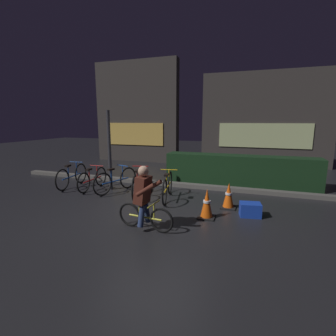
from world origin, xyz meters
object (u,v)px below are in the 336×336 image
parked_bike_left_mid (93,179)px  blue_crate (250,210)px  parked_bike_leftmost (72,176)px  parked_bike_center_right (139,183)px  traffic_cone_far (229,196)px  parked_bike_right_mid (168,186)px  cyclist (144,197)px  traffic_cone_near (207,204)px  parked_bike_center_left (116,180)px  street_post (110,151)px

parked_bike_left_mid → blue_crate: 4.66m
parked_bike_leftmost → parked_bike_center_right: bearing=-100.6°
parked_bike_leftmost → blue_crate: size_ratio=3.74×
parked_bike_left_mid → traffic_cone_far: (4.09, -0.35, -0.02)m
parked_bike_right_mid → cyclist: 1.93m
traffic_cone_near → cyclist: cyclist is taller
traffic_cone_far → blue_crate: 0.66m
parked_bike_right_mid → traffic_cone_near: parked_bike_right_mid is taller
parked_bike_center_right → cyclist: 2.23m
parked_bike_center_left → parked_bike_right_mid: 1.67m
parked_bike_center_right → street_post: bearing=60.7°
traffic_cone_near → street_post: bearing=157.7°
traffic_cone_near → parked_bike_right_mid: bearing=141.8°
parked_bike_center_left → parked_bike_leftmost: bearing=105.5°
parked_bike_leftmost → cyclist: 4.08m
parked_bike_leftmost → traffic_cone_near: size_ratio=2.55×
street_post → cyclist: street_post is taller
street_post → cyclist: (2.13, -2.23, -0.55)m
parked_bike_left_mid → parked_bike_leftmost: bearing=85.0°
traffic_cone_near → blue_crate: traffic_cone_near is taller
parked_bike_right_mid → blue_crate: size_ratio=3.70×
street_post → blue_crate: size_ratio=5.37×
parked_bike_center_left → cyclist: bearing=-120.5°
parked_bike_right_mid → blue_crate: (2.11, -0.57, -0.19)m
parked_bike_left_mid → traffic_cone_near: size_ratio=2.35×
street_post → cyclist: bearing=-46.3°
parked_bike_center_right → cyclist: (1.06, -1.95, 0.27)m
parked_bike_right_mid → blue_crate: parked_bike_right_mid is taller
parked_bike_left_mid → parked_bike_right_mid: (2.48, -0.18, 0.02)m
traffic_cone_near → blue_crate: 0.99m
street_post → parked_bike_left_mid: 1.03m
traffic_cone_far → parked_bike_leftmost: bearing=175.4°
parked_bike_leftmost → traffic_cone_far: bearing=-101.0°
parked_bike_right_mid → parked_bike_center_right: bearing=76.4°
parked_bike_leftmost → parked_bike_right_mid: bearing=-100.3°
traffic_cone_near → blue_crate: size_ratio=1.47×
traffic_cone_far → traffic_cone_near: bearing=-115.6°
street_post → blue_crate: bearing=-12.5°
parked_bike_left_mid → traffic_cone_near: parked_bike_left_mid is taller
parked_bike_center_right → traffic_cone_near: size_ratio=2.60×
parked_bike_leftmost → parked_bike_center_right: 2.42m
parked_bike_center_right → traffic_cone_far: bearing=-109.4°
street_post → traffic_cone_far: 3.69m
street_post → parked_bike_center_right: (1.08, -0.29, -0.82)m
parked_bike_left_mid → parked_bike_right_mid: parked_bike_right_mid is taller
street_post → blue_crate: 4.28m
parked_bike_leftmost → traffic_cone_near: bearing=-111.1°
parked_bike_leftmost → blue_crate: (5.40, -0.79, -0.20)m
parked_bike_right_mid → cyclist: bearing=175.2°
parked_bike_center_right → parked_bike_leftmost: bearing=71.4°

